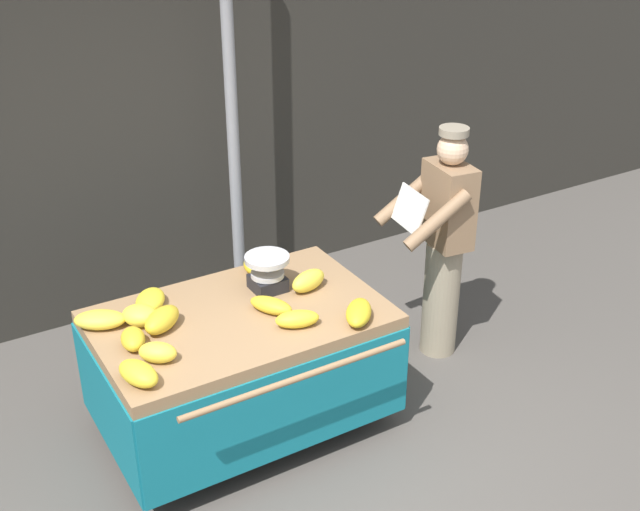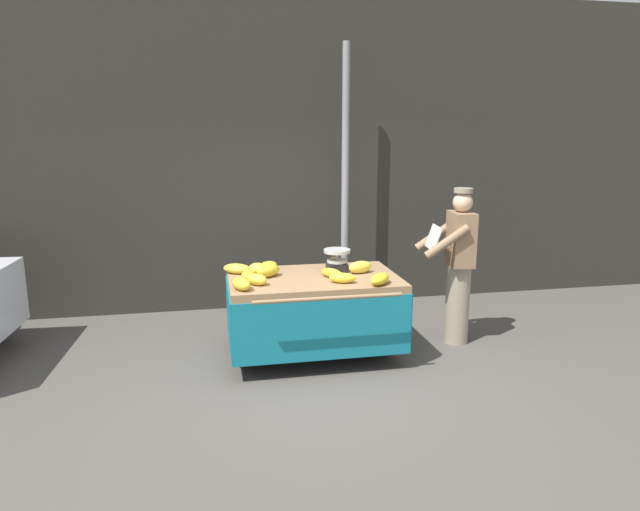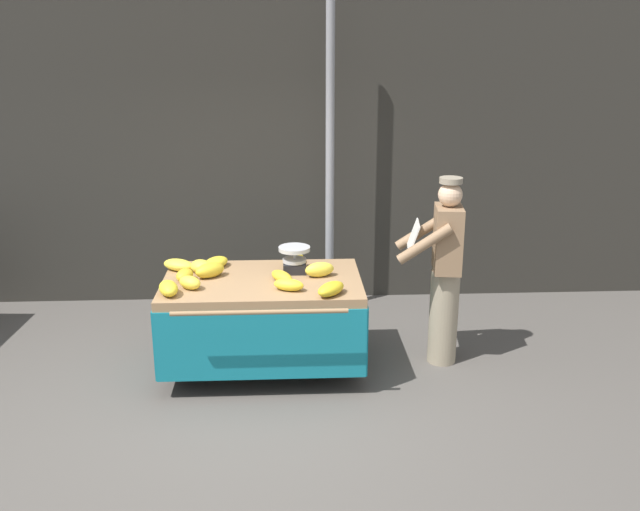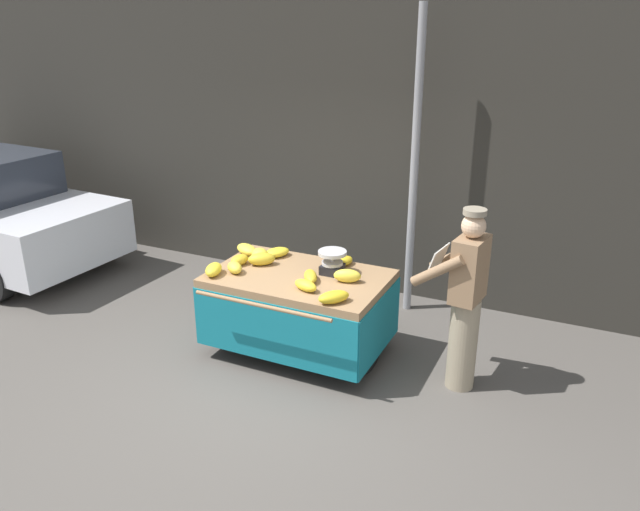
{
  "view_description": "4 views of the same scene",
  "coord_description": "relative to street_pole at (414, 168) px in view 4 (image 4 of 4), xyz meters",
  "views": [
    {
      "loc": [
        -1.57,
        -3.03,
        3.37
      ],
      "look_at": [
        0.66,
        0.7,
        1.14
      ],
      "focal_mm": 45.4,
      "sensor_mm": 36.0,
      "label": 1
    },
    {
      "loc": [
        -0.88,
        -4.65,
        2.28
      ],
      "look_at": [
        0.19,
        0.72,
        1.08
      ],
      "focal_mm": 31.45,
      "sensor_mm": 36.0,
      "label": 2
    },
    {
      "loc": [
        0.34,
        -4.98,
        2.85
      ],
      "look_at": [
        0.63,
        0.68,
        1.09
      ],
      "focal_mm": 39.34,
      "sensor_mm": 36.0,
      "label": 3
    },
    {
      "loc": [
        2.71,
        -4.22,
        3.23
      ],
      "look_at": [
        0.38,
        0.73,
        1.11
      ],
      "focal_mm": 35.02,
      "sensor_mm": 36.0,
      "label": 4
    }
  ],
  "objects": [
    {
      "name": "back_wall",
      "position": [
        -0.81,
        0.5,
        0.34
      ],
      "size": [
        16.0,
        0.24,
        4.03
      ],
      "primitive_type": "cube",
      "color": "#2D2B26",
      "rests_on": "ground"
    },
    {
      "name": "banana_bunch_2",
      "position": [
        -0.11,
        -1.88,
        -0.77
      ],
      "size": [
        0.3,
        0.32,
        0.11
      ],
      "primitive_type": "ellipsoid",
      "rotation": [
        0.0,
        0.0,
        2.45
      ],
      "color": "gold",
      "rests_on": "banana_cart"
    },
    {
      "name": "vendor_person",
      "position": [
        0.93,
        -1.37,
        -0.8
      ],
      "size": [
        0.62,
        0.57,
        1.71
      ],
      "color": "gray",
      "rests_on": "ground"
    },
    {
      "name": "banana_bunch_5",
      "position": [
        -0.45,
        -1.75,
        -0.77
      ],
      "size": [
        0.28,
        0.2,
        0.1
      ],
      "primitive_type": "ellipsoid",
      "rotation": [
        0.0,
        0.0,
        1.23
      ],
      "color": "yellow",
      "rests_on": "banana_cart"
    },
    {
      "name": "weighing_scale",
      "position": [
        -0.39,
        -1.28,
        -0.7
      ],
      "size": [
        0.28,
        0.28,
        0.24
      ],
      "color": "black",
      "rests_on": "banana_cart"
    },
    {
      "name": "banana_bunch_7",
      "position": [
        -1.43,
        -1.18,
        -0.77
      ],
      "size": [
        0.34,
        0.28,
        0.1
      ],
      "primitive_type": "ellipsoid",
      "rotation": [
        0.0,
        0.0,
        1.07
      ],
      "color": "yellow",
      "rests_on": "banana_cart"
    },
    {
      "name": "banana_bunch_0",
      "position": [
        -1.34,
        -1.47,
        -0.77
      ],
      "size": [
        0.18,
        0.24,
        0.11
      ],
      "primitive_type": "ellipsoid",
      "rotation": [
        0.0,
        0.0,
        2.92
      ],
      "color": "gold",
      "rests_on": "banana_cart"
    },
    {
      "name": "banana_bunch_4",
      "position": [
        -1.43,
        -1.81,
        -0.76
      ],
      "size": [
        0.22,
        0.3,
        0.11
      ],
      "primitive_type": "ellipsoid",
      "rotation": [
        0.0,
        0.0,
        0.31
      ],
      "color": "yellow",
      "rests_on": "banana_cart"
    },
    {
      "name": "banana_bunch_8",
      "position": [
        -1.11,
        -1.11,
        -0.77
      ],
      "size": [
        0.29,
        0.32,
        0.1
      ],
      "primitive_type": "ellipsoid",
      "rotation": [
        0.0,
        0.0,
        2.6
      ],
      "color": "yellow",
      "rests_on": "banana_cart"
    },
    {
      "name": "banana_bunch_10",
      "position": [
        -1.13,
        -1.38,
        -0.76
      ],
      "size": [
        0.31,
        0.28,
        0.13
      ],
      "primitive_type": "ellipsoid",
      "rotation": [
        0.0,
        0.0,
        2.2
      ],
      "color": "gold",
      "rests_on": "banana_cart"
    },
    {
      "name": "banana_cart",
      "position": [
        -0.68,
        -1.46,
        -1.05
      ],
      "size": [
        1.73,
        1.3,
        0.86
      ],
      "color": "#93704C",
      "rests_on": "ground"
    },
    {
      "name": "ground_plane",
      "position": [
        -0.81,
        -2.21,
        -1.68
      ],
      "size": [
        60.0,
        60.0,
        0.0
      ],
      "primitive_type": "plane",
      "color": "#514C47"
    },
    {
      "name": "banana_bunch_6",
      "position": [
        -0.37,
        -1.03,
        -0.78
      ],
      "size": [
        0.16,
        0.23,
        0.09
      ],
      "primitive_type": "ellipsoid",
      "rotation": [
        0.0,
        0.0,
        2.94
      ],
      "color": "gold",
      "rests_on": "banana_cart"
    },
    {
      "name": "banana_bunch_1",
      "position": [
        -0.18,
        -1.41,
        -0.76
      ],
      "size": [
        0.29,
        0.19,
        0.13
      ],
      "primitive_type": "ellipsoid",
      "rotation": [
        0.0,
        0.0,
        1.86
      ],
      "color": "yellow",
      "rests_on": "banana_cart"
    },
    {
      "name": "banana_bunch_11",
      "position": [
        -1.27,
        -1.67,
        -0.77
      ],
      "size": [
        0.25,
        0.24,
        0.11
      ],
      "primitive_type": "ellipsoid",
      "rotation": [
        0.0,
        0.0,
        0.86
      ],
      "color": "yellow",
      "rests_on": "banana_cart"
    },
    {
      "name": "street_pole",
      "position": [
        0.0,
        0.0,
        0.0
      ],
      "size": [
        0.09,
        0.09,
        3.36
      ],
      "primitive_type": "cylinder",
      "color": "gray",
      "rests_on": "ground"
    },
    {
      "name": "banana_bunch_3",
      "position": [
        -1.22,
        -1.27,
        -0.76
      ],
      "size": [
        0.27,
        0.28,
        0.12
      ],
      "primitive_type": "ellipsoid",
      "rotation": [
        0.0,
        0.0,
        0.7
      ],
      "color": "yellow",
      "rests_on": "banana_cart"
    },
    {
      "name": "banana_bunch_9",
      "position": [
        -0.51,
        -1.54,
        -0.77
      ],
      "size": [
        0.25,
        0.31,
        0.09
      ],
      "primitive_type": "ellipsoid",
      "rotation": [
        0.0,
        0.0,
        0.54
      ],
      "color": "gold",
      "rests_on": "banana_cart"
    }
  ]
}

